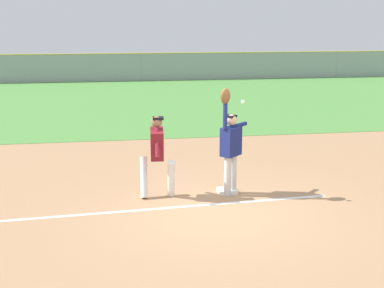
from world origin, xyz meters
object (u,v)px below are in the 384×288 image
object	(u,v)px
fielder	(230,143)
parked_car_black	(34,67)
parked_car_tan	(210,65)
runner	(157,151)
baseball	(243,102)
parked_car_blue	(276,63)
first_base	(227,191)
parked_car_white	(127,66)

from	to	relation	value
fielder	parked_car_black	distance (m)	26.19
parked_car_black	parked_car_tan	world-z (taller)	same
runner	baseball	distance (m)	2.00
runner	parked_car_blue	world-z (taller)	runner
baseball	parked_car_blue	size ratio (longest dim) A/B	0.02
runner	baseball	bearing A→B (deg)	-7.24
first_base	runner	world-z (taller)	runner
first_base	parked_car_tan	distance (m)	24.94
first_base	parked_car_tan	world-z (taller)	parked_car_tan
runner	parked_car_black	distance (m)	25.76
fielder	parked_car_white	distance (m)	24.85
parked_car_white	parked_car_blue	size ratio (longest dim) A/B	1.00
fielder	runner	distance (m)	1.53
parked_car_black	parked_car_tan	size ratio (longest dim) A/B	0.98
parked_car_black	parked_car_white	bearing A→B (deg)	-3.21
baseball	parked_car_tan	world-z (taller)	baseball
first_base	runner	xyz separation A→B (m)	(-1.50, -0.08, 0.96)
baseball	parked_car_white	size ratio (longest dim) A/B	0.02
fielder	parked_car_tan	distance (m)	25.06
first_base	runner	size ratio (longest dim) A/B	0.22
parked_car_blue	fielder	bearing A→B (deg)	-115.98
parked_car_tan	parked_car_blue	world-z (taller)	same
parked_car_blue	baseball	bearing A→B (deg)	-115.44
fielder	parked_car_black	xyz separation A→B (m)	(-7.34, 25.14, -0.45)
runner	parked_car_blue	bearing A→B (deg)	70.57
fielder	parked_car_tan	bearing A→B (deg)	-51.67
first_base	parked_car_blue	size ratio (longest dim) A/B	0.08
runner	parked_car_white	bearing A→B (deg)	93.25
parked_car_black	parked_car_tan	bearing A→B (deg)	-2.48
baseball	first_base	bearing A→B (deg)	115.20
runner	parked_car_tan	bearing A→B (deg)	80.31
parked_car_black	fielder	bearing A→B (deg)	-73.90
first_base	baseball	xyz separation A→B (m)	(0.19, -0.41, 1.98)
fielder	parked_car_blue	bearing A→B (deg)	-61.81
baseball	parked_car_blue	distance (m)	27.18
parked_car_tan	first_base	bearing A→B (deg)	-102.91
baseball	parked_car_white	world-z (taller)	baseball
fielder	first_base	bearing A→B (deg)	-31.54
first_base	parked_car_white	bearing A→B (deg)	92.86
parked_car_blue	first_base	bearing A→B (deg)	-116.12
parked_car_white	parked_car_tan	world-z (taller)	same
baseball	parked_car_tan	xyz separation A→B (m)	(4.24, 24.95, -1.34)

